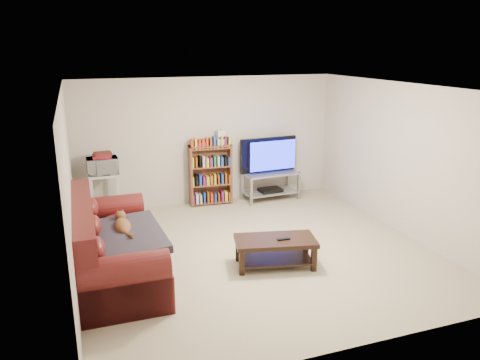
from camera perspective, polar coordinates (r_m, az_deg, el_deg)
name	(u,v)px	position (r m, az deg, el deg)	size (l,w,h in m)	color
floor	(255,251)	(7.05, 1.87, -8.62)	(5.00, 5.00, 0.00)	beige
ceiling	(257,87)	(6.43, 2.07, 11.22)	(5.00, 5.00, 0.00)	white
wall_back	(208,141)	(8.95, -3.89, 4.79)	(5.00, 5.00, 0.00)	beige
wall_front	(353,239)	(4.53, 13.63, -7.00)	(5.00, 5.00, 0.00)	beige
wall_left	(70,191)	(6.21, -20.06, -1.21)	(5.00, 5.00, 0.00)	beige
wall_right	(402,159)	(7.88, 19.17, 2.38)	(5.00, 5.00, 0.00)	beige
sofa	(110,251)	(6.43, -15.62, -8.29)	(1.06, 2.43, 1.03)	#5A1817
blanket	(125,237)	(6.20, -13.86, -6.71)	(0.94, 1.21, 0.10)	#2F2A35
cat	(123,226)	(6.38, -14.10, -5.48)	(0.26, 0.66, 0.20)	brown
coffee_table	(275,247)	(6.51, 4.32, -8.14)	(1.19, 0.78, 0.40)	black
remote	(283,239)	(6.43, 5.31, -7.19)	(0.18, 0.05, 0.02)	black
tv_stand	(271,181)	(9.24, 3.74, -0.16)	(1.13, 0.56, 0.55)	#999EA3
television	(271,156)	(9.11, 3.80, 2.98)	(1.18, 0.16, 0.68)	black
dvd_player	(270,190)	(9.29, 3.72, -1.23)	(0.44, 0.31, 0.06)	black
bookshelf	(211,174)	(8.90, -3.61, 0.75)	(0.82, 0.30, 1.16)	brown
shelf_clutter	(215,139)	(8.78, -3.08, 5.02)	(0.59, 0.19, 0.28)	silver
microwave_stand	(105,190)	(8.43, -16.19, -1.22)	(0.53, 0.39, 0.83)	silver
microwave	(102,166)	(8.31, -16.42, 1.67)	(0.51, 0.35, 0.28)	silver
game_boxes	(102,156)	(8.28, -16.51, 2.79)	(0.30, 0.26, 0.05)	maroon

